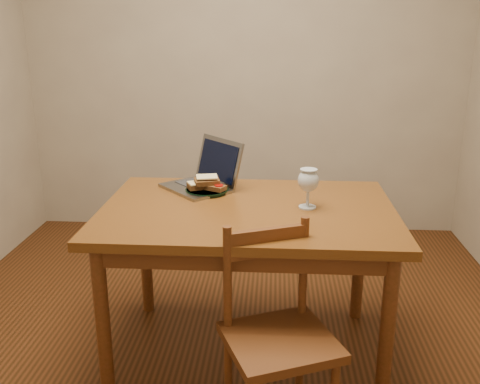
# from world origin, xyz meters

# --- Properties ---
(floor) EXTENTS (3.20, 3.20, 0.02)m
(floor) POSITION_xyz_m (0.00, 0.00, -0.01)
(floor) COLOR black
(floor) RESTS_ON ground
(back_wall) EXTENTS (3.20, 0.02, 2.60)m
(back_wall) POSITION_xyz_m (0.00, 1.61, 1.30)
(back_wall) COLOR gray
(back_wall) RESTS_ON floor
(front_wall) EXTENTS (3.20, 0.02, 2.60)m
(front_wall) POSITION_xyz_m (0.00, -1.61, 1.30)
(front_wall) COLOR gray
(front_wall) RESTS_ON floor
(table) EXTENTS (1.30, 0.90, 0.74)m
(table) POSITION_xyz_m (0.12, -0.10, 0.65)
(table) COLOR #4C270C
(table) RESTS_ON floor
(chair) EXTENTS (0.50, 0.49, 0.41)m
(chair) POSITION_xyz_m (0.26, -0.59, 0.45)
(chair) COLOR #44270E
(chair) RESTS_ON floor
(plate) EXTENTS (0.21, 0.21, 0.02)m
(plate) POSITION_xyz_m (-0.09, 0.11, 0.75)
(plate) COLOR black
(plate) RESTS_ON table
(sandwich_cheese) EXTENTS (0.13, 0.11, 0.04)m
(sandwich_cheese) POSITION_xyz_m (-0.13, 0.12, 0.78)
(sandwich_cheese) COLOR #381E0C
(sandwich_cheese) RESTS_ON plate
(sandwich_tomato) EXTENTS (0.12, 0.10, 0.03)m
(sandwich_tomato) POSITION_xyz_m (-0.05, 0.10, 0.77)
(sandwich_tomato) COLOR #381E0C
(sandwich_tomato) RESTS_ON plate
(sandwich_top) EXTENTS (0.13, 0.10, 0.04)m
(sandwich_top) POSITION_xyz_m (-0.09, 0.12, 0.80)
(sandwich_top) COLOR #381E0C
(sandwich_top) RESTS_ON plate
(milk_glass) EXTENTS (0.09, 0.09, 0.18)m
(milk_glass) POSITION_xyz_m (0.38, -0.08, 0.83)
(milk_glass) COLOR white
(milk_glass) RESTS_ON table
(laptop) EXTENTS (0.44, 0.44, 0.24)m
(laptop) POSITION_xyz_m (-0.11, 0.20, 0.80)
(laptop) COLOR slate
(laptop) RESTS_ON table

